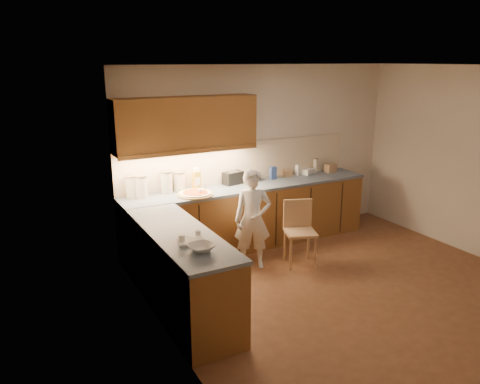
# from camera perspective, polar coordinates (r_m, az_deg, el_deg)

# --- Properties ---
(room) EXTENTS (4.54, 4.50, 2.62)m
(room) POSITION_cam_1_polar(r_m,az_deg,el_deg) (5.42, 13.62, 4.92)
(room) COLOR brown
(room) RESTS_ON ground
(l_counter) EXTENTS (3.77, 2.62, 0.92)m
(l_counter) POSITION_cam_1_polar(r_m,az_deg,el_deg) (6.24, -1.20, -4.80)
(l_counter) COLOR brown
(l_counter) RESTS_ON ground
(backsplash) EXTENTS (3.75, 0.02, 0.58)m
(backsplash) POSITION_cam_1_polar(r_m,az_deg,el_deg) (6.90, 0.03, 3.70)
(backsplash) COLOR beige
(backsplash) RESTS_ON l_counter
(upper_cabinets) EXTENTS (1.95, 0.36, 0.73)m
(upper_cabinets) POSITION_cam_1_polar(r_m,az_deg,el_deg) (6.28, -6.60, 8.29)
(upper_cabinets) COLOR brown
(upper_cabinets) RESTS_ON ground
(pizza_on_board) EXTENTS (0.49, 0.49, 0.20)m
(pizza_on_board) POSITION_cam_1_polar(r_m,az_deg,el_deg) (6.25, -5.44, -0.20)
(pizza_on_board) COLOR tan
(pizza_on_board) RESTS_ON l_counter
(child) EXTENTS (0.57, 0.49, 1.32)m
(child) POSITION_cam_1_polar(r_m,az_deg,el_deg) (6.09, 1.55, -3.36)
(child) COLOR white
(child) RESTS_ON ground
(wooden_chair) EXTENTS (0.50, 0.50, 0.86)m
(wooden_chair) POSITION_cam_1_polar(r_m,az_deg,el_deg) (6.31, 7.23, -4.31)
(wooden_chair) COLOR tan
(wooden_chair) RESTS_ON ground
(mixing_bowl) EXTENTS (0.27, 0.27, 0.06)m
(mixing_bowl) POSITION_cam_1_polar(r_m,az_deg,el_deg) (4.47, -4.76, -6.75)
(mixing_bowl) COLOR white
(mixing_bowl) RESTS_ON l_counter
(canister_a) EXTENTS (0.15, 0.15, 0.30)m
(canister_a) POSITION_cam_1_polar(r_m,az_deg,el_deg) (6.23, -13.16, 0.63)
(canister_a) COLOR beige
(canister_a) RESTS_ON l_counter
(canister_b) EXTENTS (0.17, 0.17, 0.30)m
(canister_b) POSITION_cam_1_polar(r_m,az_deg,el_deg) (6.23, -11.94, 0.69)
(canister_b) COLOR white
(canister_b) RESTS_ON l_counter
(canister_c) EXTENTS (0.16, 0.16, 0.31)m
(canister_c) POSITION_cam_1_polar(r_m,az_deg,el_deg) (6.37, -8.95, 1.21)
(canister_c) COLOR beige
(canister_c) RESTS_ON l_counter
(canister_d) EXTENTS (0.17, 0.17, 0.27)m
(canister_d) POSITION_cam_1_polar(r_m,az_deg,el_deg) (6.46, -7.41, 1.33)
(canister_d) COLOR silver
(canister_d) RESTS_ON l_counter
(oil_jug) EXTENTS (0.12, 0.10, 0.31)m
(oil_jug) POSITION_cam_1_polar(r_m,az_deg,el_deg) (6.47, -5.34, 1.47)
(oil_jug) COLOR gold
(oil_jug) RESTS_ON l_counter
(toaster) EXTENTS (0.31, 0.22, 0.19)m
(toaster) POSITION_cam_1_polar(r_m,az_deg,el_deg) (6.77, -0.86, 1.74)
(toaster) COLOR black
(toaster) RESTS_ON l_counter
(steel_pot) EXTENTS (0.17, 0.17, 0.13)m
(steel_pot) POSITION_cam_1_polar(r_m,az_deg,el_deg) (6.95, 1.82, 1.88)
(steel_pot) COLOR #A1A2A6
(steel_pot) RESTS_ON l_counter
(blue_box) EXTENTS (0.10, 0.07, 0.19)m
(blue_box) POSITION_cam_1_polar(r_m,az_deg,el_deg) (7.07, 4.04, 2.33)
(blue_box) COLOR #2E478B
(blue_box) RESTS_ON l_counter
(card_box_a) EXTENTS (0.16, 0.13, 0.10)m
(card_box_a) POSITION_cam_1_polar(r_m,az_deg,el_deg) (7.26, 5.69, 2.31)
(card_box_a) COLOR #A57E58
(card_box_a) RESTS_ON l_counter
(white_bottle) EXTENTS (0.07, 0.07, 0.17)m
(white_bottle) POSITION_cam_1_polar(r_m,az_deg,el_deg) (7.34, 7.02, 2.66)
(white_bottle) COLOR white
(white_bottle) RESTS_ON l_counter
(flat_pack) EXTENTS (0.25, 0.22, 0.08)m
(flat_pack) POSITION_cam_1_polar(r_m,az_deg,el_deg) (7.46, 8.17, 2.52)
(flat_pack) COLOR white
(flat_pack) RESTS_ON l_counter
(tall_jar) EXTENTS (0.07, 0.07, 0.23)m
(tall_jar) POSITION_cam_1_polar(r_m,az_deg,el_deg) (7.54, 9.17, 3.19)
(tall_jar) COLOR beige
(tall_jar) RESTS_ON l_counter
(card_box_b) EXTENTS (0.18, 0.14, 0.13)m
(card_box_b) POSITION_cam_1_polar(r_m,az_deg,el_deg) (7.65, 10.96, 2.90)
(card_box_b) COLOR tan
(card_box_b) RESTS_ON l_counter
(dough_cloth) EXTENTS (0.31, 0.27, 0.02)m
(dough_cloth) POSITION_cam_1_polar(r_m,az_deg,el_deg) (4.68, -5.92, -6.01)
(dough_cloth) COLOR white
(dough_cloth) RESTS_ON l_counter
(spice_jar_a) EXTENTS (0.07, 0.07, 0.08)m
(spice_jar_a) POSITION_cam_1_polar(r_m,az_deg,el_deg) (4.65, -7.11, -5.72)
(spice_jar_a) COLOR white
(spice_jar_a) RESTS_ON l_counter
(spice_jar_b) EXTENTS (0.06, 0.06, 0.07)m
(spice_jar_b) POSITION_cam_1_polar(r_m,az_deg,el_deg) (4.79, -5.14, -5.09)
(spice_jar_b) COLOR white
(spice_jar_b) RESTS_ON l_counter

